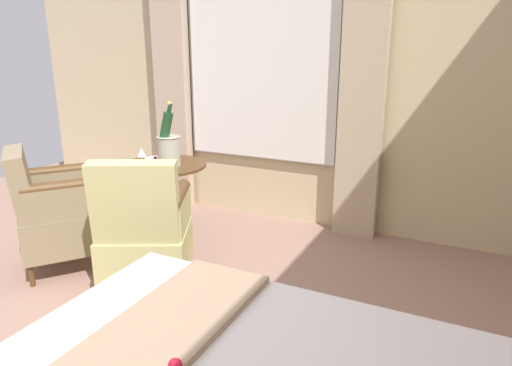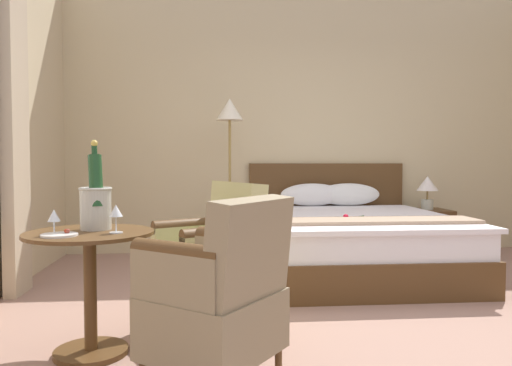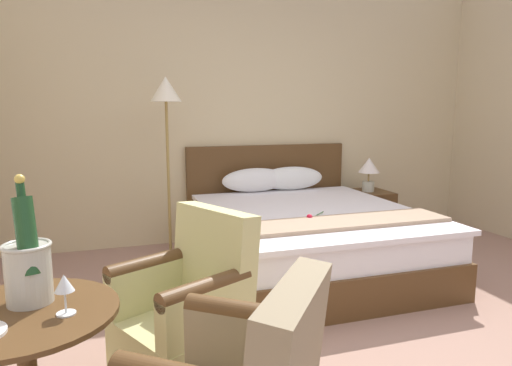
% 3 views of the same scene
% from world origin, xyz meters
% --- Properties ---
extents(ground_plane, '(7.07, 7.07, 0.00)m').
position_xyz_m(ground_plane, '(0.00, 0.00, 0.00)').
color(ground_plane, '#9D7867').
extents(wall_headboard_side, '(5.69, 0.12, 3.18)m').
position_xyz_m(wall_headboard_side, '(0.00, 2.69, 1.59)').
color(wall_headboard_side, beige).
rests_on(wall_headboard_side, ground).
extents(bed, '(1.83, 2.28, 1.04)m').
position_xyz_m(bed, '(0.23, 1.54, 0.31)').
color(bed, '#53361B').
rests_on(bed, ground).
extents(nightstand, '(0.49, 0.47, 0.52)m').
position_xyz_m(nightstand, '(1.31, 2.22, 0.26)').
color(nightstand, '#53361B').
rests_on(nightstand, ground).
extents(bedside_lamp, '(0.24, 0.24, 0.38)m').
position_xyz_m(bedside_lamp, '(1.31, 2.22, 0.77)').
color(bedside_lamp, '#B8BCA8').
rests_on(bedside_lamp, nightstand).
extents(floor_lamp_brass, '(0.29, 0.29, 1.74)m').
position_xyz_m(floor_lamp_brass, '(-0.93, 2.15, 1.41)').
color(floor_lamp_brass, '#9C8143').
rests_on(floor_lamp_brass, ground).
extents(side_table_round, '(0.70, 0.70, 0.68)m').
position_xyz_m(side_table_round, '(-1.79, -0.41, 0.43)').
color(side_table_round, '#53361B').
rests_on(side_table_round, ground).
extents(champagne_bucket, '(0.18, 0.18, 0.51)m').
position_xyz_m(champagne_bucket, '(-1.78, -0.33, 0.85)').
color(champagne_bucket, '#BABAAB').
rests_on(champagne_bucket, side_table_round).
extents(wine_glass_near_bucket, '(0.07, 0.07, 0.13)m').
position_xyz_m(wine_glass_near_bucket, '(-1.96, -0.49, 0.78)').
color(wine_glass_near_bucket, white).
rests_on(wine_glass_near_bucket, side_table_round).
extents(wine_glass_near_edge, '(0.07, 0.07, 0.15)m').
position_xyz_m(wine_glass_near_edge, '(-1.64, -0.48, 0.80)').
color(wine_glass_near_edge, white).
rests_on(wine_glass_near_edge, side_table_round).
extents(snack_plate, '(0.19, 0.19, 0.04)m').
position_xyz_m(snack_plate, '(-1.91, -0.57, 0.69)').
color(snack_plate, white).
rests_on(snack_plate, side_table_round).
extents(armchair_by_window, '(0.74, 0.74, 0.94)m').
position_xyz_m(armchair_by_window, '(-1.12, -0.07, 0.42)').
color(armchair_by_window, '#53361B').
rests_on(armchair_by_window, ground).
extents(armchair_facing_bed, '(0.77, 0.77, 0.91)m').
position_xyz_m(armchair_facing_bed, '(-1.09, -0.88, 0.43)').
color(armchair_facing_bed, '#53361B').
rests_on(armchair_facing_bed, ground).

